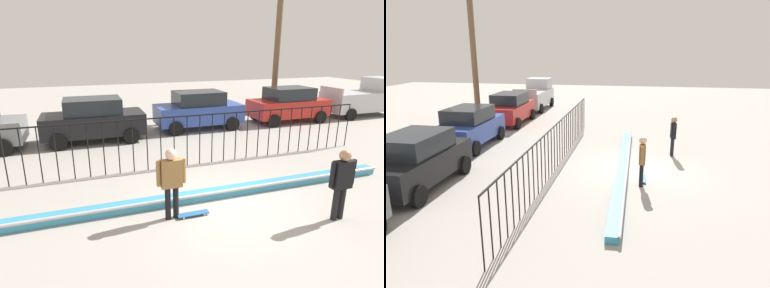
{
  "view_description": "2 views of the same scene",
  "coord_description": "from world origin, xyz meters",
  "views": [
    {
      "loc": [
        -3.33,
        -6.85,
        3.99
      ],
      "look_at": [
        -0.26,
        1.93,
        1.16
      ],
      "focal_mm": 29.86,
      "sensor_mm": 36.0,
      "label": 1
    },
    {
      "loc": [
        -13.12,
        0.07,
        4.72
      ],
      "look_at": [
        -0.08,
        2.32,
        1.0
      ],
      "focal_mm": 32.72,
      "sensor_mm": 36.0,
      "label": 2
    }
  ],
  "objects": [
    {
      "name": "parked_car_black",
      "position": [
        -2.89,
        7.44,
        0.97
      ],
      "size": [
        4.3,
        2.12,
        1.9
      ],
      "rotation": [
        0.0,
        0.0,
        -0.08
      ],
      "color": "black",
      "rests_on": "ground"
    },
    {
      "name": "perimeter_fence",
      "position": [
        -0.0,
        3.18,
        1.1
      ],
      "size": [
        14.04,
        0.04,
        1.78
      ],
      "color": "black",
      "rests_on": "ground"
    },
    {
      "name": "parked_car_red",
      "position": [
        7.47,
        7.92,
        0.97
      ],
      "size": [
        4.3,
        2.12,
        1.9
      ],
      "rotation": [
        0.0,
        0.0,
        -0.01
      ],
      "color": "#B2231E",
      "rests_on": "ground"
    },
    {
      "name": "parked_car_blue",
      "position": [
        2.21,
        8.04,
        0.97
      ],
      "size": [
        4.3,
        2.12,
        1.9
      ],
      "rotation": [
        0.0,
        0.0,
        -0.0
      ],
      "color": "#2D479E",
      "rests_on": "ground"
    },
    {
      "name": "bowl_coping_ledge",
      "position": [
        0.0,
        0.53,
        0.12
      ],
      "size": [
        11.0,
        0.41,
        0.27
      ],
      "color": "teal",
      "rests_on": "ground"
    },
    {
      "name": "ground_plane",
      "position": [
        0.0,
        0.0,
        0.0
      ],
      "size": [
        60.0,
        60.0,
        0.0
      ],
      "primitive_type": "plane",
      "color": "#9E9991"
    },
    {
      "name": "pickup_truck",
      "position": [
        12.88,
        7.91,
        1.04
      ],
      "size": [
        4.7,
        2.12,
        2.24
      ],
      "rotation": [
        0.0,
        0.0,
        0.04
      ],
      "color": "#B7B7BC",
      "rests_on": "ground"
    },
    {
      "name": "skateboarder",
      "position": [
        -1.5,
        -0.16,
        1.07
      ],
      "size": [
        0.72,
        0.27,
        1.78
      ],
      "rotation": [
        0.0,
        0.0,
        0.42
      ],
      "color": "black",
      "rests_on": "ground"
    },
    {
      "name": "skateboard",
      "position": [
        -0.99,
        -0.24,
        0.06
      ],
      "size": [
        0.8,
        0.2,
        0.07
      ],
      "rotation": [
        0.0,
        0.0,
        -0.35
      ],
      "color": "#26598C",
      "rests_on": "ground"
    },
    {
      "name": "camera_operator",
      "position": [
        2.25,
        -1.51,
        1.05
      ],
      "size": [
        0.71,
        0.27,
        1.76
      ],
      "rotation": [
        0.0,
        0.0,
        3.09
      ],
      "color": "black",
      "rests_on": "ground"
    }
  ]
}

